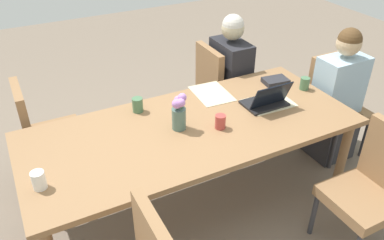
{
  "coord_description": "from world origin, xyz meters",
  "views": [
    {
      "loc": [
        -1.04,
        -2.02,
        2.23
      ],
      "look_at": [
        0.0,
        0.0,
        0.78
      ],
      "focal_mm": 36.93,
      "sensor_mm": 36.0,
      "label": 1
    }
  ],
  "objects_px": {
    "dining_table": "(192,134)",
    "flower_vase": "(179,112)",
    "laptop_head_right_left_mid": "(266,101)",
    "book_red_cover": "(275,81)",
    "person_head_right_left_mid": "(336,103)",
    "coffee_mug_centre_left": "(305,83)",
    "chair_far_left_near": "(219,86)",
    "chair_far_right_mid": "(44,130)",
    "chair_near_left_far": "(373,185)",
    "coffee_mug_near_right": "(39,180)",
    "coffee_mug_centre_right": "(220,122)",
    "person_far_left_near": "(230,85)",
    "coffee_mug_near_left": "(138,105)",
    "chair_head_right_left_mid": "(334,100)"
  },
  "relations": [
    {
      "from": "dining_table",
      "to": "flower_vase",
      "type": "height_order",
      "value": "flower_vase"
    },
    {
      "from": "laptop_head_right_left_mid",
      "to": "book_red_cover",
      "type": "distance_m",
      "value": 0.4
    },
    {
      "from": "person_head_right_left_mid",
      "to": "coffee_mug_centre_left",
      "type": "bearing_deg",
      "value": 174.3
    },
    {
      "from": "chair_far_left_near",
      "to": "laptop_head_right_left_mid",
      "type": "distance_m",
      "value": 0.86
    },
    {
      "from": "chair_far_right_mid",
      "to": "flower_vase",
      "type": "distance_m",
      "value": 1.18
    },
    {
      "from": "chair_near_left_far",
      "to": "book_red_cover",
      "type": "distance_m",
      "value": 1.13
    },
    {
      "from": "book_red_cover",
      "to": "coffee_mug_near_right",
      "type": "bearing_deg",
      "value": -160.44
    },
    {
      "from": "laptop_head_right_left_mid",
      "to": "book_red_cover",
      "type": "bearing_deg",
      "value": 42.59
    },
    {
      "from": "coffee_mug_near_right",
      "to": "coffee_mug_centre_right",
      "type": "relative_size",
      "value": 1.1
    },
    {
      "from": "flower_vase",
      "to": "book_red_cover",
      "type": "relative_size",
      "value": 1.31
    },
    {
      "from": "dining_table",
      "to": "chair_far_left_near",
      "type": "distance_m",
      "value": 1.08
    },
    {
      "from": "person_far_left_near",
      "to": "coffee_mug_near_left",
      "type": "xyz_separation_m",
      "value": [
        -1.04,
        -0.39,
        0.26
      ]
    },
    {
      "from": "dining_table",
      "to": "coffee_mug_near_left",
      "type": "bearing_deg",
      "value": 126.0
    },
    {
      "from": "dining_table",
      "to": "flower_vase",
      "type": "bearing_deg",
      "value": 169.48
    },
    {
      "from": "flower_vase",
      "to": "coffee_mug_centre_right",
      "type": "bearing_deg",
      "value": -26.05
    },
    {
      "from": "chair_head_right_left_mid",
      "to": "coffee_mug_near_right",
      "type": "bearing_deg",
      "value": -173.7
    },
    {
      "from": "laptop_head_right_left_mid",
      "to": "flower_vase",
      "type": "bearing_deg",
      "value": 178.0
    },
    {
      "from": "flower_vase",
      "to": "person_far_left_near",
      "type": "bearing_deg",
      "value": 39.94
    },
    {
      "from": "dining_table",
      "to": "chair_head_right_left_mid",
      "type": "distance_m",
      "value": 1.49
    },
    {
      "from": "coffee_mug_centre_right",
      "to": "flower_vase",
      "type": "bearing_deg",
      "value": 153.95
    },
    {
      "from": "laptop_head_right_left_mid",
      "to": "dining_table",
      "type": "bearing_deg",
      "value": 179.24
    },
    {
      "from": "flower_vase",
      "to": "book_red_cover",
      "type": "xyz_separation_m",
      "value": [
        1.0,
        0.24,
        -0.11
      ]
    },
    {
      "from": "book_red_cover",
      "to": "coffee_mug_centre_left",
      "type": "bearing_deg",
      "value": -46.46
    },
    {
      "from": "chair_head_right_left_mid",
      "to": "coffee_mug_near_right",
      "type": "xyz_separation_m",
      "value": [
        -2.51,
        -0.28,
        0.29
      ]
    },
    {
      "from": "chair_far_left_near",
      "to": "coffee_mug_centre_right",
      "type": "distance_m",
      "value": 1.1
    },
    {
      "from": "coffee_mug_centre_left",
      "to": "book_red_cover",
      "type": "bearing_deg",
      "value": 126.4
    },
    {
      "from": "dining_table",
      "to": "coffee_mug_near_left",
      "type": "distance_m",
      "value": 0.46
    },
    {
      "from": "coffee_mug_near_left",
      "to": "coffee_mug_centre_left",
      "type": "xyz_separation_m",
      "value": [
        1.31,
        -0.29,
        -0.0
      ]
    },
    {
      "from": "chair_near_left_far",
      "to": "laptop_head_right_left_mid",
      "type": "relative_size",
      "value": 2.81
    },
    {
      "from": "chair_near_left_far",
      "to": "coffee_mug_near_right",
      "type": "height_order",
      "value": "chair_near_left_far"
    },
    {
      "from": "dining_table",
      "to": "coffee_mug_near_left",
      "type": "height_order",
      "value": "coffee_mug_near_left"
    },
    {
      "from": "person_head_right_left_mid",
      "to": "book_red_cover",
      "type": "height_order",
      "value": "person_head_right_left_mid"
    },
    {
      "from": "chair_head_right_left_mid",
      "to": "book_red_cover",
      "type": "xyz_separation_m",
      "value": [
        -0.56,
        0.15,
        0.25
      ]
    },
    {
      "from": "coffee_mug_near_right",
      "to": "chair_head_right_left_mid",
      "type": "bearing_deg",
      "value": 6.3
    },
    {
      "from": "chair_near_left_far",
      "to": "coffee_mug_centre_right",
      "type": "distance_m",
      "value": 1.07
    },
    {
      "from": "coffee_mug_centre_left",
      "to": "chair_far_right_mid",
      "type": "bearing_deg",
      "value": 159.61
    },
    {
      "from": "person_far_left_near",
      "to": "chair_far_right_mid",
      "type": "bearing_deg",
      "value": 178.23
    },
    {
      "from": "person_far_left_near",
      "to": "coffee_mug_near_right",
      "type": "distance_m",
      "value": 2.05
    },
    {
      "from": "flower_vase",
      "to": "coffee_mug_centre_right",
      "type": "relative_size",
      "value": 2.65
    },
    {
      "from": "dining_table",
      "to": "laptop_head_right_left_mid",
      "type": "xyz_separation_m",
      "value": [
        0.62,
        -0.01,
        0.11
      ]
    },
    {
      "from": "person_far_left_near",
      "to": "coffee_mug_centre_left",
      "type": "height_order",
      "value": "person_far_left_near"
    },
    {
      "from": "coffee_mug_near_left",
      "to": "person_head_right_left_mid",
      "type": "bearing_deg",
      "value": -10.97
    },
    {
      "from": "coffee_mug_near_right",
      "to": "chair_far_right_mid",
      "type": "bearing_deg",
      "value": 82.17
    },
    {
      "from": "person_head_right_left_mid",
      "to": "chair_near_left_far",
      "type": "height_order",
      "value": "person_head_right_left_mid"
    },
    {
      "from": "person_far_left_near",
      "to": "coffee_mug_near_right",
      "type": "bearing_deg",
      "value": -153.32
    },
    {
      "from": "coffee_mug_centre_left",
      "to": "chair_near_left_far",
      "type": "bearing_deg",
      "value": -100.06
    },
    {
      "from": "laptop_head_right_left_mid",
      "to": "coffee_mug_centre_left",
      "type": "height_order",
      "value": "laptop_head_right_left_mid"
    },
    {
      "from": "chair_far_right_mid",
      "to": "coffee_mug_centre_right",
      "type": "relative_size",
      "value": 9.1
    },
    {
      "from": "coffee_mug_centre_right",
      "to": "chair_far_left_near",
      "type": "bearing_deg",
      "value": 59.16
    },
    {
      "from": "dining_table",
      "to": "chair_head_right_left_mid",
      "type": "height_order",
      "value": "chair_head_right_left_mid"
    }
  ]
}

